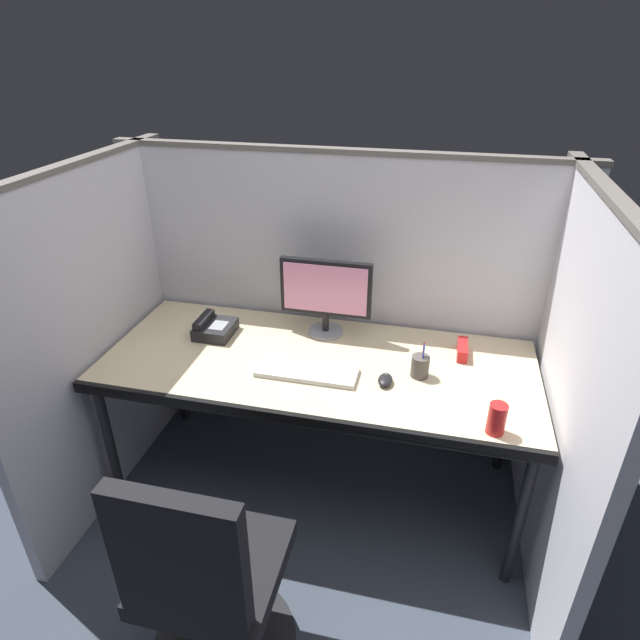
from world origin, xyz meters
TOP-DOWN VIEW (x-y plane):
  - ground_plane at (0.00, 0.00)m, footprint 8.00×8.00m
  - cubicle_partition_rear at (0.00, 0.74)m, footprint 2.21×0.06m
  - cubicle_partition_left at (-0.99, 0.20)m, footprint 0.06×1.41m
  - cubicle_partition_right at (0.99, 0.20)m, footprint 0.06×1.41m
  - desk at (0.00, 0.29)m, footprint 1.90×0.80m
  - office_chair at (-0.14, -0.63)m, footprint 0.52×0.52m
  - monitor_center at (-0.02, 0.56)m, footprint 0.43×0.17m
  - keyboard_main at (-0.02, 0.19)m, footprint 0.43×0.15m
  - computer_mouse at (0.31, 0.20)m, footprint 0.06×0.10m
  - soda_can at (0.74, -0.02)m, footprint 0.07×0.07m
  - desk_phone at (-0.54, 0.42)m, footprint 0.17×0.19m
  - red_stapler at (0.62, 0.50)m, footprint 0.04×0.15m
  - pen_cup at (0.45, 0.29)m, footprint 0.08×0.08m

SIDE VIEW (x-z plane):
  - ground_plane at x=0.00m, z-range 0.00..0.00m
  - office_chair at x=-0.14m, z-range -0.12..0.85m
  - desk at x=0.00m, z-range 0.32..1.06m
  - keyboard_main at x=-0.02m, z-range 0.74..0.76m
  - computer_mouse at x=0.31m, z-range 0.74..0.77m
  - red_stapler at x=0.62m, z-range 0.74..0.80m
  - desk_phone at x=-0.54m, z-range 0.73..0.82m
  - pen_cup at x=0.45m, z-range 0.71..0.87m
  - cubicle_partition_rear at x=0.00m, z-range 0.00..1.58m
  - cubicle_partition_left at x=-0.99m, z-range 0.00..1.58m
  - cubicle_partition_right at x=0.99m, z-range 0.00..1.58m
  - soda_can at x=0.74m, z-range 0.74..0.86m
  - monitor_center at x=-0.02m, z-range 0.77..1.14m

